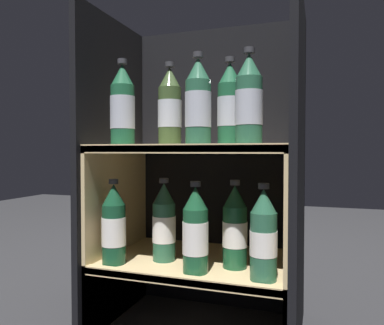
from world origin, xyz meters
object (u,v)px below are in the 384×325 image
at_px(bottle_upper_front_1, 198,104).
at_px(bottle_lower_back_1, 235,228).
at_px(bottle_upper_front_0, 123,108).
at_px(bottle_upper_front_2, 249,102).
at_px(bottle_upper_back_1, 230,106).
at_px(bottle_lower_front_0, 114,226).
at_px(bottle_lower_back_0, 164,224).
at_px(bottle_upper_back_0, 170,109).
at_px(bottle_lower_front_1, 195,232).
at_px(bottle_lower_front_2, 264,237).

distance_m(bottle_upper_front_1, bottle_lower_back_1, 0.36).
xyz_separation_m(bottle_upper_front_0, bottle_lower_back_1, (0.31, 0.08, -0.34)).
relative_size(bottle_upper_front_2, bottle_upper_back_1, 1.00).
height_order(bottle_lower_front_0, bottle_lower_back_0, same).
relative_size(bottle_upper_back_0, bottle_lower_front_1, 1.00).
bearing_deg(bottle_upper_front_0, bottle_upper_front_1, -0.00).
bearing_deg(bottle_lower_front_0, bottle_lower_back_0, 31.92).
relative_size(bottle_upper_front_0, bottle_upper_front_2, 1.00).
bearing_deg(bottle_lower_front_2, bottle_upper_front_1, -180.00).
relative_size(bottle_lower_front_0, bottle_lower_back_1, 1.00).
distance_m(bottle_lower_front_1, bottle_lower_back_0, 0.15).
bearing_deg(bottle_lower_front_0, bottle_lower_front_2, 0.00).
bearing_deg(bottle_lower_front_1, bottle_lower_front_2, 0.00).
bearing_deg(bottle_upper_back_1, bottle_upper_front_0, -165.18).
bearing_deg(bottle_upper_back_0, bottle_lower_front_1, -36.33).
distance_m(bottle_lower_front_2, bottle_lower_back_1, 0.12).
xyz_separation_m(bottle_upper_front_1, bottle_lower_back_1, (0.08, 0.08, -0.34)).
bearing_deg(bottle_lower_back_0, bottle_lower_front_0, -148.08).
relative_size(bottle_upper_front_0, bottle_lower_front_2, 1.00).
distance_m(bottle_upper_back_0, bottle_upper_back_1, 0.18).
bearing_deg(bottle_upper_front_1, bottle_lower_back_0, 149.54).
bearing_deg(bottle_upper_front_0, bottle_lower_back_1, 14.10).
relative_size(bottle_upper_front_2, bottle_lower_back_1, 1.00).
bearing_deg(bottle_upper_back_0, bottle_lower_front_0, -151.62).
height_order(bottle_upper_back_1, bottle_lower_front_1, bottle_upper_back_1).
distance_m(bottle_lower_front_0, bottle_lower_front_1, 0.25).
distance_m(bottle_upper_front_1, bottle_upper_front_2, 0.14).
height_order(bottle_upper_back_0, bottle_lower_front_0, bottle_upper_back_0).
bearing_deg(bottle_upper_front_2, bottle_lower_front_0, 180.00).
xyz_separation_m(bottle_upper_front_0, bottle_lower_front_0, (-0.03, -0.00, -0.34)).
bearing_deg(bottle_upper_back_0, bottle_upper_back_1, 0.00).
distance_m(bottle_lower_front_0, bottle_lower_front_2, 0.43).
height_order(bottle_lower_front_2, bottle_lower_back_0, same).
height_order(bottle_upper_front_1, bottle_upper_front_2, same).
bearing_deg(bottle_lower_front_2, bottle_lower_back_0, 165.75).
height_order(bottle_upper_front_2, bottle_lower_back_1, bottle_upper_front_2).
xyz_separation_m(bottle_upper_front_1, bottle_lower_back_0, (-0.13, 0.08, -0.34)).
relative_size(bottle_lower_front_0, bottle_lower_back_0, 1.00).
bearing_deg(bottle_lower_front_0, bottle_upper_back_1, 13.47).
height_order(bottle_lower_front_1, bottle_lower_back_0, same).
relative_size(bottle_upper_back_0, bottle_lower_front_2, 1.00).
distance_m(bottle_upper_front_0, bottle_lower_front_0, 0.35).
xyz_separation_m(bottle_upper_front_2, bottle_lower_front_0, (-0.40, 0.00, -0.34)).
height_order(bottle_upper_back_1, bottle_lower_back_1, bottle_upper_back_1).
xyz_separation_m(bottle_lower_front_0, bottle_lower_back_1, (0.34, 0.08, 0.00)).
xyz_separation_m(bottle_lower_front_0, bottle_lower_back_0, (0.13, 0.08, 0.00)).
bearing_deg(bottle_upper_front_1, bottle_lower_front_2, 0.00).
height_order(bottle_upper_back_0, bottle_lower_front_2, bottle_upper_back_0).
distance_m(bottle_upper_back_1, bottle_lower_front_2, 0.37).
bearing_deg(bottle_lower_back_0, bottle_upper_front_2, -16.21).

